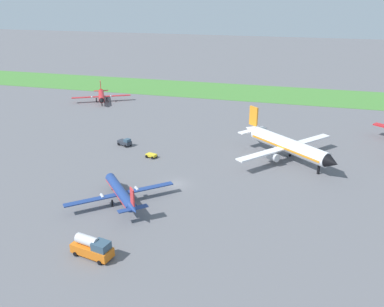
# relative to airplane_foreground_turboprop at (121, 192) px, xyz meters

# --- Properties ---
(ground_plane) EXTENTS (600.00, 600.00, 0.00)m
(ground_plane) POSITION_rel_airplane_foreground_turboprop_xyz_m (7.46, 10.34, -2.27)
(ground_plane) COLOR slate
(grass_taxiway_strip) EXTENTS (360.00, 28.00, 0.08)m
(grass_taxiway_strip) POSITION_rel_airplane_foreground_turboprop_xyz_m (7.46, 94.95, -2.23)
(grass_taxiway_strip) COLOR #478438
(grass_taxiway_strip) RESTS_ON ground_plane
(airplane_foreground_turboprop) EXTENTS (16.36, 14.88, 6.21)m
(airplane_foreground_turboprop) POSITION_rel_airplane_foreground_turboprop_xyz_m (0.00, 0.00, 0.00)
(airplane_foreground_turboprop) COLOR navy
(airplane_foreground_turboprop) RESTS_ON ground_plane
(airplane_midfield_jet) EXTENTS (24.04, 23.48, 10.24)m
(airplane_midfield_jet) POSITION_rel_airplane_foreground_turboprop_xyz_m (28.27, 29.51, 1.42)
(airplane_midfield_jet) COLOR white
(airplane_midfield_jet) RESTS_ON ground_plane
(airplane_taxiing_turboprop) EXTENTS (18.76, 16.33, 6.16)m
(airplane_taxiing_turboprop) POSITION_rel_airplane_foreground_turboprop_xyz_m (-38.21, 66.99, -0.02)
(airplane_taxiing_turboprop) COLOR red
(airplane_taxiing_turboprop) RESTS_ON ground_plane
(baggage_cart_near_gate) EXTENTS (2.75, 2.31, 0.90)m
(baggage_cart_near_gate) POSITION_rel_airplane_foreground_turboprop_xyz_m (-2.51, 22.46, -1.70)
(baggage_cart_near_gate) COLOR yellow
(baggage_cart_near_gate) RESTS_ON ground_plane
(fuel_truck_midfield) EXTENTS (6.85, 3.67, 3.29)m
(fuel_truck_midfield) POSITION_rel_airplane_foreground_turboprop_xyz_m (2.84, -16.21, -0.69)
(fuel_truck_midfield) COLOR orange
(fuel_truck_midfield) RESTS_ON ground_plane
(pushback_tug_by_runway) EXTENTS (4.01, 3.10, 1.95)m
(pushback_tug_by_runway) POSITION_rel_airplane_foreground_turboprop_xyz_m (-11.84, 28.25, -1.36)
(pushback_tug_by_runway) COLOR #2D333D
(pushback_tug_by_runway) RESTS_ON ground_plane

